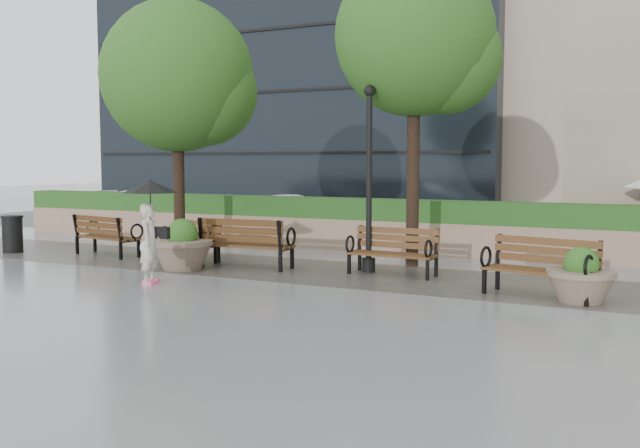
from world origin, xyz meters
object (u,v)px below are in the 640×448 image
at_px(bench_3, 392,262).
at_px(pedestrian, 150,221).
at_px(trash_bin, 13,235).
at_px(bench_2, 246,253).
at_px(planter_left, 182,250).
at_px(planter_right, 581,281).
at_px(bench_0, 107,244).
at_px(lamppost, 369,191).
at_px(car_left, 152,208).
at_px(bench_4, 540,280).
at_px(bench_1, 191,249).
at_px(car_right, 292,214).

height_order(bench_3, pedestrian, pedestrian).
xyz_separation_m(bench_3, trash_bin, (-9.99, -0.94, 0.16)).
distance_m(bench_2, planter_left, 1.38).
bearing_deg(planter_right, bench_2, 174.08).
bearing_deg(pedestrian, bench_2, -30.55).
xyz_separation_m(bench_0, trash_bin, (-2.60, -0.61, 0.15)).
height_order(trash_bin, pedestrian, pedestrian).
bearing_deg(lamppost, bench_2, -165.24).
height_order(bench_0, car_left, car_left).
relative_size(bench_0, bench_4, 0.98).
height_order(planter_right, pedestrian, pedestrian).
distance_m(bench_3, planter_right, 3.97).
relative_size(bench_4, planter_right, 1.80).
height_order(bench_1, planter_right, planter_right).
relative_size(bench_0, car_right, 0.53).
relative_size(bench_1, bench_3, 1.00).
xyz_separation_m(bench_3, bench_4, (3.11, -1.09, 0.01)).
bearing_deg(car_right, pedestrian, -166.30).
height_order(bench_3, planter_right, bench_3).
xyz_separation_m(planter_right, car_right, (-10.01, 8.14, 0.25)).
height_order(bench_1, lamppost, lamppost).
relative_size(bench_3, bench_4, 0.92).
relative_size(bench_2, car_left, 0.46).
relative_size(bench_2, lamppost, 0.54).
distance_m(car_right, pedestrian, 10.21).
xyz_separation_m(planter_left, planter_right, (8.12, 0.05, -0.07)).
xyz_separation_m(planter_right, car_left, (-15.66, 7.87, 0.29)).
relative_size(bench_2, planter_left, 1.58).
xyz_separation_m(bench_3, car_right, (-6.23, 6.93, 0.32)).
height_order(bench_3, lamppost, lamppost).
bearing_deg(pedestrian, planter_right, -95.03).
bearing_deg(bench_3, bench_4, -17.25).
bearing_deg(planter_right, car_left, 153.32).
bearing_deg(planter_left, bench_0, 162.95).
bearing_deg(bench_0, bench_3, -166.80).
bearing_deg(bench_1, bench_4, 13.14).
distance_m(bench_0, planter_left, 3.19).
bearing_deg(car_right, bench_2, -158.17).
bearing_deg(car_right, planter_left, -167.35).
bearing_deg(planter_left, trash_bin, 176.76).
bearing_deg(trash_bin, lamppost, 6.94).
xyz_separation_m(bench_4, pedestrian, (-6.86, -1.88, 0.89)).
bearing_deg(car_left, pedestrian, -148.56).
distance_m(bench_3, planter_left, 4.52).
bearing_deg(trash_bin, car_right, 64.46).
bearing_deg(bench_0, car_right, -88.38).
xyz_separation_m(bench_3, planter_left, (-4.34, -1.26, 0.14)).
distance_m(bench_1, planter_right, 8.91).
xyz_separation_m(bench_1, car_left, (-6.83, 6.71, 0.38)).
distance_m(bench_0, pedestrian, 4.58).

